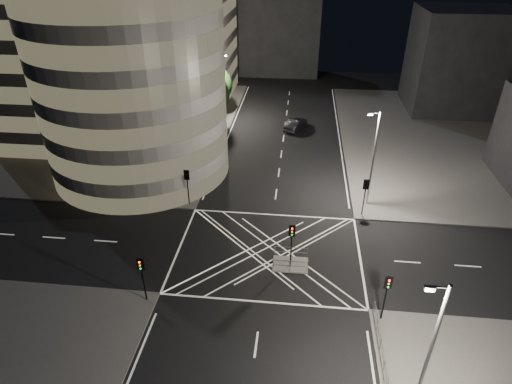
# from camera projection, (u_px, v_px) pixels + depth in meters

# --- Properties ---
(ground) EXTENTS (120.00, 120.00, 0.00)m
(ground) POSITION_uv_depth(u_px,v_px,m) (268.00, 252.00, 37.81)
(ground) COLOR black
(ground) RESTS_ON ground
(sidewalk_far_left) EXTENTS (42.00, 42.00, 0.15)m
(sidewalk_far_left) POSITION_uv_depth(u_px,v_px,m) (89.00, 124.00, 63.48)
(sidewalk_far_left) COLOR #524F4D
(sidewalk_far_left) RESTS_ON ground
(sidewalk_far_right) EXTENTS (42.00, 42.00, 0.15)m
(sidewalk_far_right) POSITION_uv_depth(u_px,v_px,m) (497.00, 141.00, 58.11)
(sidewalk_far_right) COLOR #524F4D
(sidewalk_far_right) RESTS_ON ground
(central_island) EXTENTS (3.00, 2.00, 0.15)m
(central_island) POSITION_uv_depth(u_px,v_px,m) (290.00, 264.00, 36.31)
(central_island) COLOR slate
(central_island) RESTS_ON ground
(office_tower_curved) EXTENTS (30.00, 29.00, 27.20)m
(office_tower_curved) POSITION_uv_depth(u_px,v_px,m) (104.00, 51.00, 49.20)
(office_tower_curved) COLOR gray
(office_tower_curved) RESTS_ON sidewalk_far_left
(office_block_rear) EXTENTS (24.00, 16.00, 22.00)m
(office_block_rear) POSITION_uv_depth(u_px,v_px,m) (157.00, 28.00, 69.93)
(office_block_rear) COLOR gray
(office_block_rear) RESTS_ON sidewalk_far_left
(building_right_far) EXTENTS (14.00, 12.00, 15.00)m
(building_right_far) POSITION_uv_depth(u_px,v_px,m) (459.00, 61.00, 65.58)
(building_right_far) COLOR black
(building_right_far) RESTS_ON sidewalk_far_right
(building_far_end) EXTENTS (18.00, 8.00, 18.00)m
(building_far_end) POSITION_uv_depth(u_px,v_px,m) (273.00, 26.00, 83.02)
(building_far_end) COLOR black
(building_far_end) RESTS_ON ground
(tree_a) EXTENTS (4.53, 4.53, 7.56)m
(tree_a) POSITION_uv_depth(u_px,v_px,m) (175.00, 151.00, 43.84)
(tree_a) COLOR black
(tree_a) RESTS_ON sidewalk_far_left
(tree_b) EXTENTS (4.29, 4.29, 7.45)m
(tree_b) POSITION_uv_depth(u_px,v_px,m) (189.00, 129.00, 48.95)
(tree_b) COLOR black
(tree_b) RESTS_ON sidewalk_far_left
(tree_c) EXTENTS (3.95, 3.95, 6.89)m
(tree_c) POSITION_uv_depth(u_px,v_px,m) (200.00, 113.00, 54.25)
(tree_c) COLOR black
(tree_c) RESTS_ON sidewalk_far_left
(tree_d) EXTENTS (5.60, 5.60, 8.34)m
(tree_d) POSITION_uv_depth(u_px,v_px,m) (210.00, 94.00, 59.10)
(tree_d) COLOR black
(tree_d) RESTS_ON sidewalk_far_left
(tree_e) EXTENTS (4.44, 4.44, 7.20)m
(tree_e) POSITION_uv_depth(u_px,v_px,m) (218.00, 85.00, 64.46)
(tree_e) COLOR black
(tree_e) RESTS_ON sidewalk_far_left
(traffic_signal_fl) EXTENTS (0.55, 0.22, 4.00)m
(traffic_signal_fl) POSITION_uv_depth(u_px,v_px,m) (187.00, 181.00, 42.93)
(traffic_signal_fl) COLOR black
(traffic_signal_fl) RESTS_ON sidewalk_far_left
(traffic_signal_nl) EXTENTS (0.55, 0.22, 4.00)m
(traffic_signal_nl) POSITION_uv_depth(u_px,v_px,m) (142.00, 272.00, 31.33)
(traffic_signal_nl) COLOR black
(traffic_signal_nl) RESTS_ON sidewalk_near_left
(traffic_signal_fr) EXTENTS (0.55, 0.22, 4.00)m
(traffic_signal_fr) POSITION_uv_depth(u_px,v_px,m) (365.00, 191.00, 41.30)
(traffic_signal_fr) COLOR black
(traffic_signal_fr) RESTS_ON sidewalk_far_right
(traffic_signal_nr) EXTENTS (0.55, 0.22, 4.00)m
(traffic_signal_nr) POSITION_uv_depth(u_px,v_px,m) (387.00, 290.00, 29.70)
(traffic_signal_nr) COLOR black
(traffic_signal_nr) RESTS_ON sidewalk_near_right
(traffic_signal_island) EXTENTS (0.55, 0.22, 4.00)m
(traffic_signal_island) POSITION_uv_depth(u_px,v_px,m) (292.00, 238.00, 34.85)
(traffic_signal_island) COLOR black
(traffic_signal_island) RESTS_ON central_island
(street_lamp_left_near) EXTENTS (1.25, 0.25, 10.00)m
(street_lamp_left_near) POSITION_uv_depth(u_px,v_px,m) (191.00, 136.00, 46.07)
(street_lamp_left_near) COLOR slate
(street_lamp_left_near) RESTS_ON sidewalk_far_left
(street_lamp_left_far) EXTENTS (1.25, 0.25, 10.00)m
(street_lamp_left_far) POSITION_uv_depth(u_px,v_px,m) (221.00, 86.00, 61.42)
(street_lamp_left_far) COLOR slate
(street_lamp_left_far) RESTS_ON sidewalk_far_left
(street_lamp_right_far) EXTENTS (1.25, 0.25, 10.00)m
(street_lamp_right_far) POSITION_uv_depth(u_px,v_px,m) (373.00, 157.00, 41.77)
(street_lamp_right_far) COLOR slate
(street_lamp_right_far) RESTS_ON sidewalk_far_right
(street_lamp_right_near) EXTENTS (1.25, 0.25, 10.00)m
(street_lamp_right_near) POSITION_uv_depth(u_px,v_px,m) (429.00, 352.00, 22.15)
(street_lamp_right_near) COLOR slate
(street_lamp_right_near) RESTS_ON sidewalk_near_right
(railing_near_right) EXTENTS (0.06, 11.70, 1.10)m
(railing_near_right) POSITION_uv_depth(u_px,v_px,m) (386.00, 377.00, 26.33)
(railing_near_right) COLOR slate
(railing_near_right) RESTS_ON sidewalk_near_right
(railing_island_south) EXTENTS (2.80, 0.06, 1.10)m
(railing_island_south) POSITION_uv_depth(u_px,v_px,m) (290.00, 266.00, 35.22)
(railing_island_south) COLOR slate
(railing_island_south) RESTS_ON central_island
(railing_island_north) EXTENTS (2.80, 0.06, 1.10)m
(railing_island_north) POSITION_uv_depth(u_px,v_px,m) (291.00, 252.00, 36.76)
(railing_island_north) COLOR slate
(railing_island_north) RESTS_ON central_island
(sedan) EXTENTS (3.36, 5.22, 1.63)m
(sedan) POSITION_uv_depth(u_px,v_px,m) (296.00, 124.00, 61.44)
(sedan) COLOR black
(sedan) RESTS_ON ground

